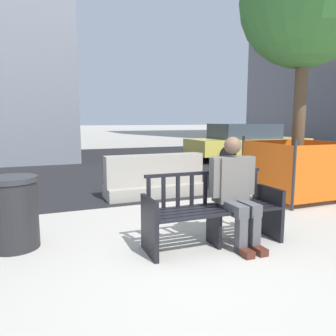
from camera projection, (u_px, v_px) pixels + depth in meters
ground_plane at (198, 269)px, 3.37m from camera, size 200.00×200.00×0.00m
street_asphalt at (84, 164)px, 11.36m from camera, size 120.00×12.00×0.01m
street_bench at (213, 213)px, 3.97m from camera, size 1.70×0.55×0.88m
seated_person at (235, 189)px, 3.97m from camera, size 0.58×0.72×1.31m
jersey_barrier_centre at (155, 179)px, 6.56m from camera, size 2.01×0.70×0.84m
street_tree at (306, 2)px, 5.95m from camera, size 2.39×2.39×4.86m
construction_fence at (296, 168)px, 6.39m from camera, size 1.52×1.52×1.19m
car_sedan_mid at (247, 142)px, 12.62m from camera, size 4.68×2.06×1.38m
trash_bin at (14, 213)px, 3.85m from camera, size 0.58×0.58×0.86m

